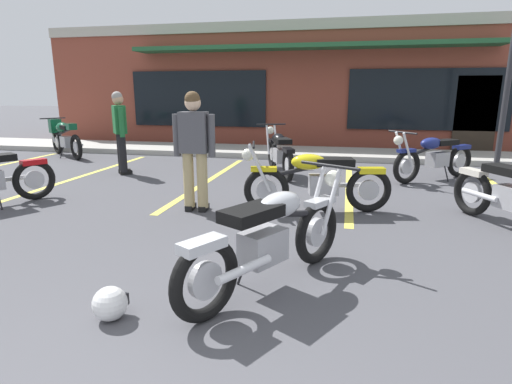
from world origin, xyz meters
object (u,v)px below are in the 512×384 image
object	(u,v)px
person_in_black_shirt	(120,128)
person_in_shorts_foreground	(194,145)
helmet_on_pavement	(110,303)
motorcycle_blue_standard	(316,180)
motorcycle_foreground_classic	(271,236)
motorcycle_orange_scrambler	(434,156)
motorcycle_black_cruiser	(64,136)
motorcycle_red_sportbike	(280,152)

from	to	relation	value
person_in_black_shirt	person_in_shorts_foreground	distance (m)	3.34
person_in_shorts_foreground	helmet_on_pavement	distance (m)	3.02
motorcycle_blue_standard	motorcycle_foreground_classic	bearing A→B (deg)	-94.81
motorcycle_blue_standard	motorcycle_orange_scrambler	bearing A→B (deg)	52.59
motorcycle_black_cruiser	motorcycle_blue_standard	xyz separation A→B (m)	(6.87, -3.81, -0.07)
motorcycle_red_sportbike	motorcycle_blue_standard	size ratio (longest dim) A/B	0.96
motorcycle_black_cruiser	person_in_black_shirt	bearing A→B (deg)	-34.21
motorcycle_foreground_classic	motorcycle_black_cruiser	distance (m)	9.12
motorcycle_red_sportbike	person_in_shorts_foreground	distance (m)	3.07
motorcycle_foreground_classic	person_in_shorts_foreground	xyz separation A→B (m)	(-1.47, 2.09, 0.49)
person_in_black_shirt	helmet_on_pavement	distance (m)	5.94
motorcycle_blue_standard	person_in_black_shirt	bearing A→B (deg)	154.77
motorcycle_red_sportbike	motorcycle_orange_scrambler	world-z (taller)	same
motorcycle_foreground_classic	motorcycle_orange_scrambler	size ratio (longest dim) A/B	1.08
person_in_shorts_foreground	motorcycle_red_sportbike	bearing A→B (deg)	76.14
motorcycle_foreground_classic	motorcycle_red_sportbike	xyz separation A→B (m)	(-0.74, 5.03, 0.00)
motorcycle_black_cruiser	person_in_shorts_foreground	world-z (taller)	person_in_shorts_foreground
person_in_black_shirt	motorcycle_orange_scrambler	bearing A→B (deg)	6.65
motorcycle_black_cruiser	person_in_black_shirt	xyz separation A→B (m)	(2.75, -1.87, 0.42)
motorcycle_red_sportbike	motorcycle_black_cruiser	bearing A→B (deg)	168.70
motorcycle_orange_scrambler	motorcycle_red_sportbike	bearing A→B (deg)	-179.30
motorcycle_foreground_classic	motorcycle_black_cruiser	bearing A→B (deg)	137.03
motorcycle_red_sportbike	motorcycle_black_cruiser	size ratio (longest dim) A/B	1.10
helmet_on_pavement	person_in_shorts_foreground	bearing A→B (deg)	97.84
motorcycle_foreground_classic	person_in_shorts_foreground	distance (m)	2.60
motorcycle_black_cruiser	motorcycle_blue_standard	bearing A→B (deg)	-29.01
motorcycle_foreground_classic	motorcycle_red_sportbike	size ratio (longest dim) A/B	0.94
person_in_shorts_foreground	helmet_on_pavement	xyz separation A→B (m)	(0.40, -2.88, -0.82)
motorcycle_blue_standard	person_in_black_shirt	size ratio (longest dim) A/B	1.24
person_in_black_shirt	motorcycle_red_sportbike	bearing A→B (deg)	12.11
motorcycle_orange_scrambler	person_in_shorts_foreground	xyz separation A→B (m)	(-3.71, -2.98, 0.49)
motorcycle_orange_scrambler	person_in_shorts_foreground	bearing A→B (deg)	-141.25
motorcycle_foreground_classic	motorcycle_black_cruiser	world-z (taller)	same
motorcycle_blue_standard	person_in_shorts_foreground	size ratio (longest dim) A/B	1.24
motorcycle_red_sportbike	motorcycle_blue_standard	world-z (taller)	same
motorcycle_black_cruiser	helmet_on_pavement	bearing A→B (deg)	-51.38
motorcycle_orange_scrambler	person_in_black_shirt	size ratio (longest dim) A/B	1.05
motorcycle_foreground_classic	motorcycle_red_sportbike	bearing A→B (deg)	98.42
motorcycle_foreground_classic	motorcycle_blue_standard	distance (m)	2.41
motorcycle_orange_scrambler	person_in_shorts_foreground	distance (m)	4.78
person_in_shorts_foreground	motorcycle_blue_standard	bearing A→B (deg)	10.64
motorcycle_blue_standard	motorcycle_orange_scrambler	xyz separation A→B (m)	(2.04, 2.66, 0.00)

